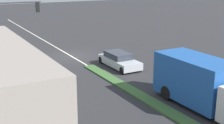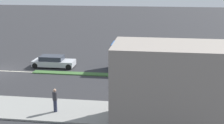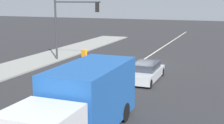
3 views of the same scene
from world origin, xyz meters
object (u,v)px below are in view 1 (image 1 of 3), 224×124
(traffic_signal_main, at_px, (5,22))
(warning_aframe_sign, at_px, (11,58))
(sedan_silver, at_px, (119,60))
(delivery_truck, at_px, (206,85))

(traffic_signal_main, distance_m, warning_aframe_sign, 3.93)
(traffic_signal_main, distance_m, sedan_silver, 9.88)
(warning_aframe_sign, distance_m, sedan_silver, 9.79)
(traffic_signal_main, relative_size, warning_aframe_sign, 6.69)
(delivery_truck, bearing_deg, traffic_signal_main, -59.41)
(warning_aframe_sign, distance_m, delivery_truck, 17.68)
(warning_aframe_sign, relative_size, delivery_truck, 0.11)
(sedan_silver, bearing_deg, delivery_truck, 90.00)
(delivery_truck, bearing_deg, warning_aframe_sign, -63.86)
(traffic_signal_main, xyz_separation_m, warning_aframe_sign, (-0.55, -1.76, -3.47))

